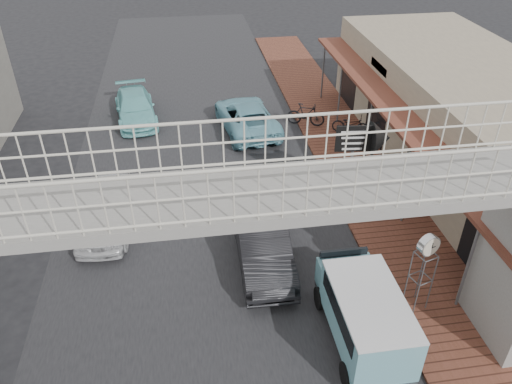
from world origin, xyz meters
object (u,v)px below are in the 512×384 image
object	(u,v)px
angkot_curb	(247,116)
angkot_far	(135,107)
white_hatchback	(106,210)
arrow_sign	(378,139)
dark_sedan	(263,243)
angkot_van	(365,311)
motorcycle_near	(350,124)
street_clock	(428,249)
motorcycle_far	(306,115)

from	to	relation	value
angkot_curb	angkot_far	distance (m)	5.53
white_hatchback	arrow_sign	xyz separation A→B (m)	(9.35, -0.06, 2.03)
dark_sedan	arrow_sign	bearing A→B (deg)	30.48
angkot_curb	angkot_van	distance (m)	12.87
angkot_van	motorcycle_near	xyz separation A→B (m)	(3.35, 11.56, -0.61)
dark_sedan	street_clock	size ratio (longest dim) A/B	1.75
motorcycle_far	arrow_sign	world-z (taller)	arrow_sign
white_hatchback	motorcycle_far	bearing A→B (deg)	41.66
angkot_curb	motorcycle_near	distance (m)	4.81
dark_sedan	motorcycle_near	size ratio (longest dim) A/B	2.63
angkot_curb	street_clock	distance (m)	12.39
white_hatchback	arrow_sign	world-z (taller)	arrow_sign
motorcycle_near	arrow_sign	xyz separation A→B (m)	(-1.04, -5.55, 2.19)
angkot_far	motorcycle_near	xyz separation A→B (m)	(9.84, -3.13, -0.10)
street_clock	arrow_sign	distance (m)	5.14
angkot_far	motorcycle_near	distance (m)	10.33
dark_sedan	angkot_curb	distance (m)	9.30
motorcycle_near	arrow_sign	size ratio (longest dim) A/B	0.51
angkot_curb	motorcycle_near	world-z (taller)	angkot_curb
street_clock	arrow_sign	bearing A→B (deg)	68.05
angkot_far	arrow_sign	xyz separation A→B (m)	(8.80, -8.68, 2.09)
angkot_far	angkot_van	world-z (taller)	angkot_van
angkot_van	motorcycle_far	xyz separation A→B (m)	(1.50, 12.67, -0.51)
angkot_van	white_hatchback	bearing A→B (deg)	139.28
motorcycle_near	street_clock	world-z (taller)	street_clock
angkot_van	motorcycle_near	bearing A→B (deg)	73.87
angkot_curb	angkot_far	size ratio (longest dim) A/B	1.11
angkot_curb	angkot_far	world-z (taller)	angkot_curb
white_hatchback	angkot_far	distance (m)	8.64
motorcycle_near	arrow_sign	world-z (taller)	arrow_sign
angkot_far	motorcycle_near	world-z (taller)	angkot_far
angkot_far	white_hatchback	bearing A→B (deg)	-101.55
angkot_van	angkot_far	bearing A→B (deg)	113.88
white_hatchback	dark_sedan	bearing A→B (deg)	-23.01
arrow_sign	motorcycle_far	bearing A→B (deg)	102.78
angkot_far	arrow_sign	distance (m)	12.54
angkot_far	motorcycle_far	world-z (taller)	angkot_far
angkot_far	motorcycle_near	size ratio (longest dim) A/B	2.63
angkot_van	motorcycle_far	world-z (taller)	angkot_van
street_clock	arrow_sign	world-z (taller)	arrow_sign
angkot_van	arrow_sign	bearing A→B (deg)	69.04
angkot_van	motorcycle_far	distance (m)	12.77
motorcycle_far	arrow_sign	xyz separation A→B (m)	(0.80, -6.66, 2.09)
motorcycle_far	white_hatchback	bearing A→B (deg)	149.91
motorcycle_near	dark_sedan	bearing A→B (deg)	169.11
motorcycle_far	angkot_far	bearing A→B (deg)	98.05
motorcycle_far	angkot_curb	bearing A→B (deg)	109.68
white_hatchback	angkot_far	size ratio (longest dim) A/B	0.94
motorcycle_near	arrow_sign	bearing A→B (deg)	-167.64
angkot_curb	white_hatchback	bearing A→B (deg)	41.55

